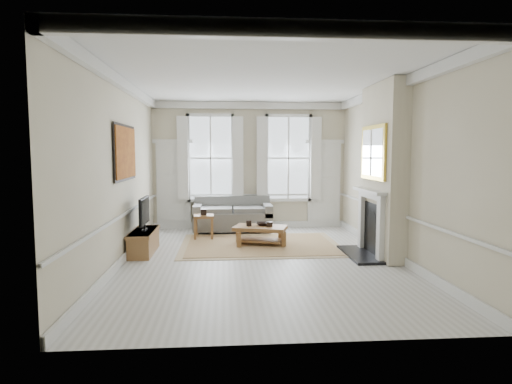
{
  "coord_description": "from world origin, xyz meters",
  "views": [
    {
      "loc": [
        -0.69,
        -7.99,
        2.05
      ],
      "look_at": [
        -0.05,
        0.65,
        1.25
      ],
      "focal_mm": 30.0,
      "sensor_mm": 36.0,
      "label": 1
    }
  ],
  "objects": [
    {
      "name": "floor",
      "position": [
        0.0,
        0.0,
        0.0
      ],
      "size": [
        7.2,
        7.2,
        0.0
      ],
      "primitive_type": "plane",
      "color": "#B7B5AD",
      "rests_on": "ground"
    },
    {
      "name": "ceiling",
      "position": [
        0.0,
        0.0,
        3.4
      ],
      "size": [
        7.2,
        7.2,
        0.0
      ],
      "primitive_type": "plane",
      "rotation": [
        3.14,
        0.0,
        0.0
      ],
      "color": "white",
      "rests_on": "back_wall"
    },
    {
      "name": "back_wall",
      "position": [
        0.0,
        3.6,
        1.7
      ],
      "size": [
        5.2,
        0.0,
        5.2
      ],
      "primitive_type": "plane",
      "rotation": [
        1.57,
        0.0,
        0.0
      ],
      "color": "beige",
      "rests_on": "floor"
    },
    {
      "name": "left_wall",
      "position": [
        -2.6,
        0.0,
        1.7
      ],
      "size": [
        0.0,
        7.2,
        7.2
      ],
      "primitive_type": "plane",
      "rotation": [
        1.57,
        0.0,
        1.57
      ],
      "color": "beige",
      "rests_on": "floor"
    },
    {
      "name": "right_wall",
      "position": [
        2.6,
        0.0,
        1.7
      ],
      "size": [
        0.0,
        7.2,
        7.2
      ],
      "primitive_type": "plane",
      "rotation": [
        1.57,
        0.0,
        -1.57
      ],
      "color": "beige",
      "rests_on": "floor"
    },
    {
      "name": "window_left",
      "position": [
        -1.05,
        3.55,
        1.9
      ],
      "size": [
        1.26,
        0.2,
        2.2
      ],
      "primitive_type": null,
      "color": "#B2BCC6",
      "rests_on": "back_wall"
    },
    {
      "name": "window_right",
      "position": [
        1.05,
        3.55,
        1.9
      ],
      "size": [
        1.26,
        0.2,
        2.2
      ],
      "primitive_type": null,
      "color": "#B2BCC6",
      "rests_on": "back_wall"
    },
    {
      "name": "door_left",
      "position": [
        -2.05,
        3.56,
        1.15
      ],
      "size": [
        0.9,
        0.08,
        2.3
      ],
      "primitive_type": "cube",
      "color": "silver",
      "rests_on": "floor"
    },
    {
      "name": "door_right",
      "position": [
        2.05,
        3.56,
        1.15
      ],
      "size": [
        0.9,
        0.08,
        2.3
      ],
      "primitive_type": "cube",
      "color": "silver",
      "rests_on": "floor"
    },
    {
      "name": "painting",
      "position": [
        -2.56,
        0.3,
        2.05
      ],
      "size": [
        0.05,
        1.66,
        1.06
      ],
      "primitive_type": "cube",
      "color": "#B7661F",
      "rests_on": "left_wall"
    },
    {
      "name": "chimney_breast",
      "position": [
        2.43,
        0.2,
        1.7
      ],
      "size": [
        0.35,
        1.7,
        3.38
      ],
      "primitive_type": "cube",
      "color": "beige",
      "rests_on": "floor"
    },
    {
      "name": "hearth",
      "position": [
        2.0,
        0.2,
        0.03
      ],
      "size": [
        0.55,
        1.5,
        0.05
      ],
      "primitive_type": "cube",
      "color": "black",
      "rests_on": "floor"
    },
    {
      "name": "fireplace",
      "position": [
        2.2,
        0.2,
        0.73
      ],
      "size": [
        0.21,
        1.45,
        1.33
      ],
      "color": "silver",
      "rests_on": "floor"
    },
    {
      "name": "mirror",
      "position": [
        2.21,
        0.2,
        2.05
      ],
      "size": [
        0.06,
        1.26,
        1.06
      ],
      "primitive_type": "cube",
      "color": "gold",
      "rests_on": "chimney_breast"
    },
    {
      "name": "sofa",
      "position": [
        -0.48,
        3.11,
        0.37
      ],
      "size": [
        2.01,
        0.98,
        0.9
      ],
      "color": "#5C5C5A",
      "rests_on": "floor"
    },
    {
      "name": "side_table",
      "position": [
        -1.18,
        2.13,
        0.46
      ],
      "size": [
        0.49,
        0.49,
        0.57
      ],
      "rotation": [
        0.0,
        0.0,
        0.05
      ],
      "color": "brown",
      "rests_on": "floor"
    },
    {
      "name": "rug",
      "position": [
        0.1,
        1.33,
        0.01
      ],
      "size": [
        3.5,
        2.6,
        0.02
      ],
      "primitive_type": "cube",
      "color": "#A48355",
      "rests_on": "floor"
    },
    {
      "name": "coffee_table",
      "position": [
        0.1,
        1.33,
        0.35
      ],
      "size": [
        1.28,
        0.96,
        0.43
      ],
      "rotation": [
        0.0,
        0.0,
        -0.29
      ],
      "color": "brown",
      "rests_on": "rug"
    },
    {
      "name": "ceramic_pot_a",
      "position": [
        -0.15,
        1.38,
        0.49
      ],
      "size": [
        0.12,
        0.12,
        0.12
      ],
      "primitive_type": "cylinder",
      "color": "black",
      "rests_on": "coffee_table"
    },
    {
      "name": "ceramic_pot_b",
      "position": [
        0.3,
        1.28,
        0.48
      ],
      "size": [
        0.14,
        0.14,
        0.1
      ],
      "primitive_type": "cylinder",
      "color": "black",
      "rests_on": "coffee_table"
    },
    {
      "name": "bowl",
      "position": [
        0.15,
        1.43,
        0.46
      ],
      "size": [
        0.32,
        0.32,
        0.07
      ],
      "primitive_type": "imported",
      "rotation": [
        0.0,
        0.0,
        0.11
      ],
      "color": "black",
      "rests_on": "coffee_table"
    },
    {
      "name": "tv_stand",
      "position": [
        -2.34,
        0.75,
        0.23
      ],
      "size": [
        0.42,
        1.31,
        0.47
      ],
      "primitive_type": "cube",
      "color": "brown",
      "rests_on": "floor"
    },
    {
      "name": "tv",
      "position": [
        -2.32,
        0.75,
        0.86
      ],
      "size": [
        0.08,
        0.9,
        0.68
      ],
      "color": "black",
      "rests_on": "tv_stand"
    }
  ]
}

